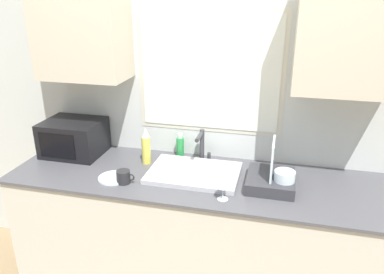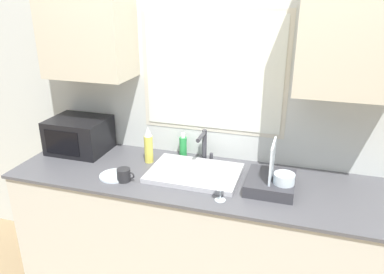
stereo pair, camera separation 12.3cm
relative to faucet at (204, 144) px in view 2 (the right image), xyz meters
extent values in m
cube|color=beige|center=(0.02, -0.23, -0.61)|extent=(2.37, 0.68, 0.91)
cube|color=#4C4C51|center=(0.02, -0.23, -0.14)|extent=(2.40, 0.71, 0.02)
cube|color=silver|center=(0.02, 0.14, 0.24)|extent=(6.00, 0.06, 2.60)
cube|color=beige|center=(0.02, 0.11, 0.46)|extent=(0.98, 0.01, 0.82)
cube|color=white|center=(0.02, 0.11, 0.46)|extent=(0.92, 0.01, 0.76)
cube|color=beige|center=(-0.78, -0.05, 0.76)|extent=(0.57, 0.32, 0.68)
cube|color=beige|center=(0.83, -0.05, 0.76)|extent=(0.57, 0.32, 0.68)
cube|color=#B2B2B7|center=(0.00, -0.21, -0.12)|extent=(0.57, 0.40, 0.03)
cylinder|color=#333338|center=(0.00, 0.02, -0.02)|extent=(0.03, 0.03, 0.22)
cylinder|color=#333338|center=(0.00, -0.06, 0.07)|extent=(0.03, 0.16, 0.03)
cylinder|color=#333338|center=(0.05, 0.02, -0.10)|extent=(0.02, 0.02, 0.06)
cube|color=black|center=(-0.91, -0.08, -0.01)|extent=(0.40, 0.33, 0.24)
cube|color=black|center=(-0.94, -0.24, -0.01)|extent=(0.26, 0.01, 0.17)
cube|color=#333338|center=(0.47, -0.24, -0.10)|extent=(0.28, 0.32, 0.07)
cube|color=silver|center=(0.47, -0.24, 0.05)|extent=(0.01, 0.22, 0.22)
cylinder|color=silver|center=(0.55, -0.28, -0.03)|extent=(0.12, 0.12, 0.06)
cylinder|color=#D8CC4C|center=(-0.36, -0.11, -0.04)|extent=(0.06, 0.06, 0.19)
cone|color=silver|center=(-0.36, -0.11, 0.09)|extent=(0.05, 0.05, 0.07)
cylinder|color=#268C3F|center=(-0.17, 0.05, -0.06)|extent=(0.05, 0.05, 0.14)
cylinder|color=white|center=(-0.17, 0.05, 0.02)|extent=(0.03, 0.03, 0.03)
cylinder|color=#262628|center=(-0.40, -0.41, -0.09)|extent=(0.08, 0.08, 0.08)
torus|color=#262628|center=(-0.35, -0.41, -0.09)|extent=(0.05, 0.01, 0.05)
cylinder|color=silver|center=(0.22, -0.46, -0.13)|extent=(0.06, 0.06, 0.00)
cylinder|color=silver|center=(0.22, -0.46, -0.09)|extent=(0.01, 0.01, 0.07)
cone|color=silver|center=(0.22, -0.46, -0.03)|extent=(0.07, 0.07, 0.06)
cylinder|color=silver|center=(-0.48, -0.38, -0.13)|extent=(0.19, 0.19, 0.01)
camera|label=1|loc=(0.49, -2.28, 0.96)|focal=35.00mm
camera|label=2|loc=(0.61, -2.24, 0.96)|focal=35.00mm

